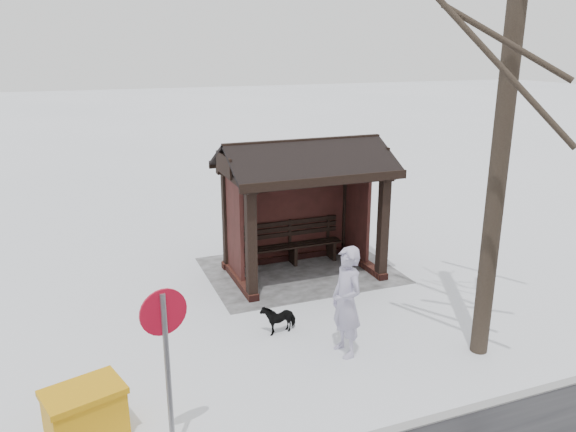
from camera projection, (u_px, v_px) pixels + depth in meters
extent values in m
plane|color=white|center=(303.00, 273.00, 12.81)|extent=(120.00, 120.00, 0.00)
cube|color=gray|center=(453.00, 415.00, 7.89)|extent=(120.00, 0.15, 0.06)
cube|color=#96969C|center=(300.00, 270.00, 12.98)|extent=(4.20, 3.20, 0.02)
cube|color=#351613|center=(289.00, 257.00, 13.59)|extent=(3.30, 0.22, 0.16)
cube|color=#351613|center=(361.00, 262.00, 13.30)|extent=(0.22, 2.10, 0.16)
cube|color=#351613|center=(240.00, 280.00, 12.27)|extent=(0.22, 2.10, 0.16)
cube|color=black|center=(383.00, 230.00, 12.18)|extent=(0.20, 0.20, 2.30)
cube|color=black|center=(251.00, 247.00, 11.15)|extent=(0.20, 0.20, 2.30)
cube|color=black|center=(346.00, 208.00, 13.79)|extent=(0.20, 0.20, 2.30)
cube|color=black|center=(227.00, 222.00, 12.76)|extent=(0.20, 0.20, 2.30)
cube|color=black|center=(289.00, 211.00, 13.25)|extent=(2.80, 0.08, 2.14)
cube|color=black|center=(357.00, 212.00, 13.25)|extent=(0.08, 1.17, 2.14)
cube|color=black|center=(234.00, 226.00, 12.21)|extent=(0.08, 1.17, 2.14)
cube|color=black|center=(321.00, 181.00, 11.32)|extent=(3.40, 0.20, 0.18)
cube|color=black|center=(289.00, 165.00, 12.92)|extent=(3.40, 0.20, 0.18)
cylinder|color=black|center=(507.00, 96.00, 8.33)|extent=(0.29, 0.29, 8.55)
imported|color=#ABA4C1|center=(347.00, 302.00, 9.23)|extent=(0.52, 0.73, 1.90)
imported|color=black|center=(279.00, 318.00, 10.15)|extent=(0.67, 0.39, 0.53)
cube|color=#CD8C0C|center=(86.00, 417.00, 7.32)|extent=(1.08, 0.87, 0.68)
cube|color=#CD8C0C|center=(83.00, 392.00, 7.21)|extent=(1.14, 0.93, 0.08)
cylinder|color=gray|center=(168.00, 378.00, 6.79)|extent=(0.07, 0.07, 2.24)
cylinder|color=#B60D25|center=(163.00, 312.00, 6.56)|extent=(0.58, 0.16, 0.59)
cylinder|color=white|center=(163.00, 311.00, 6.57)|extent=(0.44, 0.13, 0.45)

